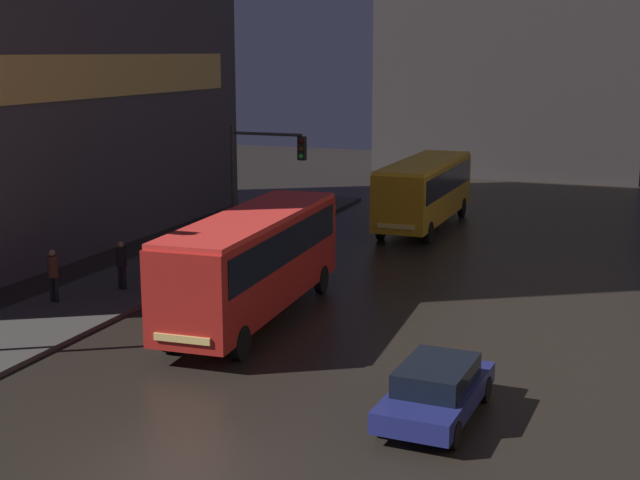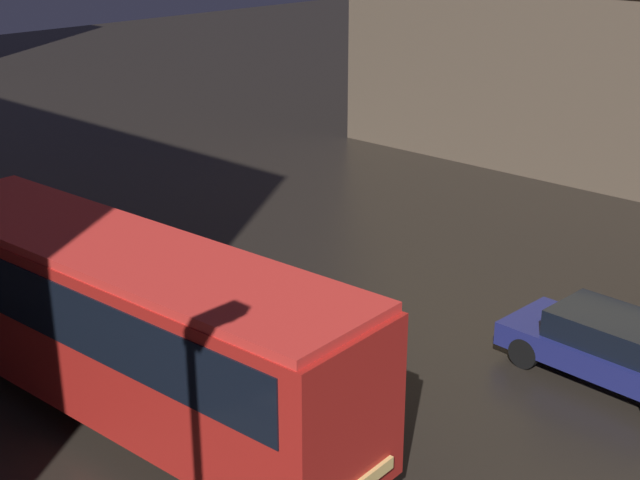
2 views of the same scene
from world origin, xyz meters
The scene contains 2 objects.
bus_near centered at (-2.89, 10.32, 2.13)m, with size 2.92×10.47×3.46m.
car_taxi centered at (4.49, 4.60, 0.71)m, with size 2.04×4.43×1.35m.
Camera 2 is at (-10.95, -1.81, 8.88)m, focal length 50.00 mm.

